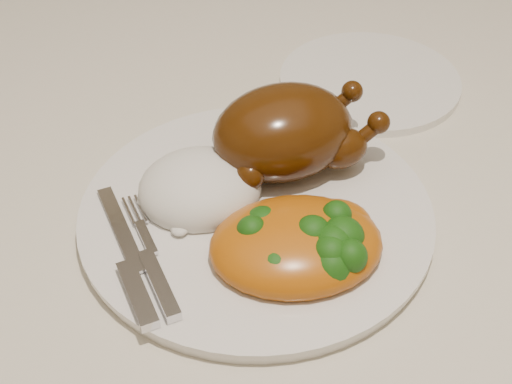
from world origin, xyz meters
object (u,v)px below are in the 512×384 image
object	(u,v)px
dining_table	(252,248)
roast_chicken	(287,131)
side_plate	(370,80)
dinner_plate	(256,214)

from	to	relation	value
dining_table	roast_chicken	distance (m)	0.16
side_plate	roast_chicken	size ratio (longest dim) A/B	1.24
dinner_plate	roast_chicken	distance (m)	0.08
dinner_plate	side_plate	xyz separation A→B (m)	(0.19, 0.17, -0.00)
side_plate	roast_chicken	bearing A→B (deg)	-139.38
dining_table	side_plate	bearing A→B (deg)	32.68
dining_table	side_plate	distance (m)	0.23
dinner_plate	roast_chicken	world-z (taller)	roast_chicken
dining_table	roast_chicken	bearing A→B (deg)	-20.40
dining_table	roast_chicken	world-z (taller)	roast_chicken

